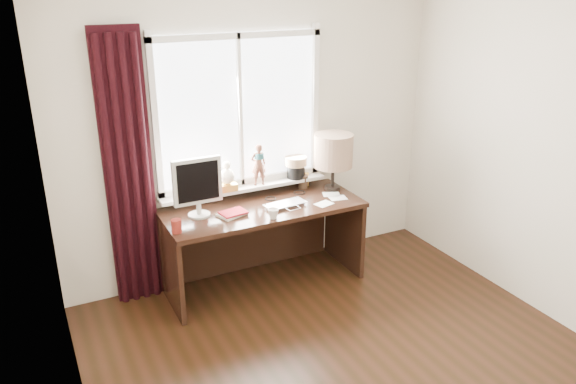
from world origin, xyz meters
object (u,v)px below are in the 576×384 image
mug (273,213)px  table_lamp (333,151)px  red_cup (176,226)px  laptop (285,204)px  monitor (197,184)px  desk (259,228)px

mug → table_lamp: table_lamp is taller
mug → table_lamp: (0.77, 0.36, 0.32)m
red_cup → laptop: bearing=5.8°
mug → red_cup: 0.77m
red_cup → monitor: bearing=42.2°
laptop → monitor: monitor is taller
table_lamp → mug: bearing=-154.9°
red_cup → desk: bearing=19.4°
desk → monitor: 0.76m
laptop → desk: bearing=127.1°
monitor → red_cup: bearing=-137.8°
mug → red_cup: bearing=173.1°
mug → table_lamp: size_ratio=0.17×
laptop → table_lamp: bearing=10.5°
laptop → desk: (-0.17, 0.18, -0.26)m
red_cup → desk: (0.80, 0.28, -0.30)m
desk → red_cup: bearing=-160.6°
mug → red_cup: (-0.77, 0.09, 0.01)m
monitor → mug: bearing=-32.1°
monitor → table_lamp: size_ratio=0.94×
desk → mug: bearing=-94.9°
mug → red_cup: red_cup is taller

